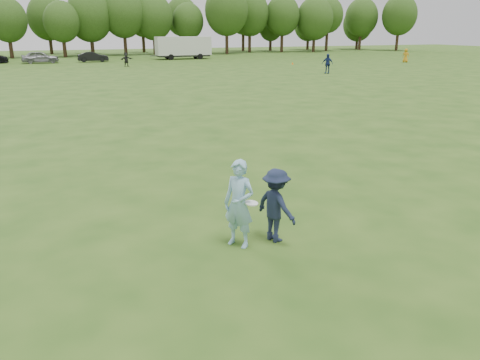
{
  "coord_description": "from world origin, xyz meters",
  "views": [
    {
      "loc": [
        -4.18,
        -8.9,
        4.35
      ],
      "look_at": [
        -0.47,
        0.4,
        1.1
      ],
      "focal_mm": 35.0,
      "sensor_mm": 36.0,
      "label": 1
    }
  ],
  "objects": [
    {
      "name": "ground",
      "position": [
        0.0,
        0.0,
        0.0
      ],
      "size": [
        200.0,
        200.0,
        0.0
      ],
      "primitive_type": "plane",
      "color": "#274A14",
      "rests_on": "ground"
    },
    {
      "name": "thrower",
      "position": [
        -0.88,
        -0.57,
        0.93
      ],
      "size": [
        0.76,
        0.81,
        1.85
      ],
      "primitive_type": "imported",
      "rotation": [
        0.0,
        0.0,
        -0.92
      ],
      "color": "#86B8D0",
      "rests_on": "ground"
    },
    {
      "name": "defender",
      "position": [
        -0.06,
        -0.63,
        0.8
      ],
      "size": [
        0.9,
        1.17,
        1.6
      ],
      "primitive_type": "imported",
      "rotation": [
        0.0,
        0.0,
        1.91
      ],
      "color": "#1A223A",
      "rests_on": "ground"
    },
    {
      "name": "player_far_b",
      "position": [
        21.9,
        32.77,
        0.97
      ],
      "size": [
        1.09,
        1.17,
        1.93
      ],
      "primitive_type": "imported",
      "rotation": [
        0.0,
        0.0,
        -0.87
      ],
      "color": "navy",
      "rests_on": "ground"
    },
    {
      "name": "player_far_c",
      "position": [
        40.18,
        42.73,
        0.9
      ],
      "size": [
        1.02,
        1.03,
        1.8
      ],
      "primitive_type": "imported",
      "rotation": [
        0.0,
        0.0,
        2.33
      ],
      "color": "orange",
      "rests_on": "ground"
    },
    {
      "name": "player_far_d",
      "position": [
        4.41,
        49.25,
        0.83
      ],
      "size": [
        1.62,
        0.92,
        1.66
      ],
      "primitive_type": "imported",
      "rotation": [
        0.0,
        0.0,
        0.29
      ],
      "color": "#252525",
      "rests_on": "ground"
    },
    {
      "name": "car_e",
      "position": [
        -5.17,
        59.28,
        0.78
      ],
      "size": [
        4.61,
        1.92,
        1.56
      ],
      "primitive_type": "imported",
      "rotation": [
        0.0,
        0.0,
        1.59
      ],
      "color": "gray",
      "rests_on": "ground"
    },
    {
      "name": "car_f",
      "position": [
        1.48,
        59.23,
        0.67
      ],
      "size": [
        4.11,
        1.62,
        1.33
      ],
      "primitive_type": "imported",
      "rotation": [
        0.0,
        0.0,
        1.52
      ],
      "color": "black",
      "rests_on": "ground"
    },
    {
      "name": "field_cone",
      "position": [
        24.52,
        45.17,
        0.15
      ],
      "size": [
        0.28,
        0.28,
        0.3
      ],
      "primitive_type": "cone",
      "color": "orange",
      "rests_on": "ground"
    },
    {
      "name": "disc_in_play",
      "position": [
        -0.69,
        -0.78,
        0.99
      ],
      "size": [
        0.3,
        0.3,
        0.07
      ],
      "color": "white",
      "rests_on": "ground"
    },
    {
      "name": "cargo_trailer",
      "position": [
        14.54,
        60.84,
        1.78
      ],
      "size": [
        9.0,
        2.75,
        3.2
      ],
      "color": "silver",
      "rests_on": "ground"
    },
    {
      "name": "treeline",
      "position": [
        2.81,
        76.9,
        6.26
      ],
      "size": [
        130.35,
        18.39,
        11.74
      ],
      "color": "#332114",
      "rests_on": "ground"
    }
  ]
}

